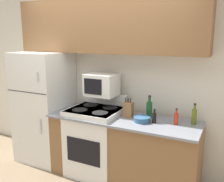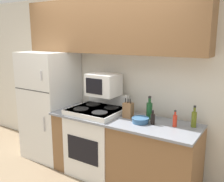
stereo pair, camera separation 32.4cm
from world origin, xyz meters
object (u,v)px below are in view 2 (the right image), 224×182
bottle_olive_oil (194,119)px  bottle_hot_sauce (175,120)px  refrigerator (50,105)px  bowl (140,120)px  microwave (104,85)px  bottle_wine_green (149,110)px  knife_block (128,110)px  stove (97,139)px  bottle_soy_sauce (153,119)px

bottle_olive_oil → bottle_hot_sauce: bearing=-151.1°
refrigerator → bowl: size_ratio=7.94×
microwave → bottle_olive_oil: 1.29m
bottle_olive_oil → refrigerator: bearing=-176.9°
bowl → bottle_hot_sauce: bearing=13.6°
microwave → bowl: microwave is taller
bottle_wine_green → bottle_olive_oil: bearing=0.2°
refrigerator → knife_block: bearing=0.7°
refrigerator → bottle_wine_green: (1.67, 0.12, 0.15)m
bowl → bottle_olive_oil: bearing=18.9°
bowl → bottle_hot_sauce: (0.40, 0.10, 0.04)m
knife_block → bottle_olive_oil: size_ratio=1.00×
stove → knife_block: knife_block is taller
refrigerator → microwave: (0.98, 0.09, 0.42)m
bowl → bottle_soy_sauce: bearing=9.9°
stove → bowl: (0.70, -0.04, 0.43)m
microwave → bottle_soy_sauce: (0.82, -0.15, -0.31)m
bottle_hot_sauce → bowl: bearing=-166.4°
microwave → bottle_wine_green: bearing=2.2°
bowl → refrigerator: bearing=177.2°
knife_block → bowl: 0.26m
stove → bottle_soy_sauce: (0.84, -0.01, 0.46)m
stove → microwave: size_ratio=2.65×
bottle_wine_green → bottle_hot_sauce: 0.39m
microwave → bottle_olive_oil: size_ratio=1.62×
refrigerator → bottle_wine_green: bearing=4.1°
refrigerator → bottle_soy_sauce: (1.80, -0.06, 0.11)m
microwave → bottle_wine_green: 0.74m
bottle_olive_oil → bottle_soy_sauce: (-0.44, -0.18, -0.03)m
microwave → refrigerator: bearing=-174.6°
bottle_wine_green → bottle_hot_sauce: bearing=-15.5°
bottle_hot_sauce → bottle_soy_sauce: bottle_hot_sauce is taller
bottle_olive_oil → bottle_soy_sauce: bottle_olive_oil is taller
bottle_hot_sauce → bottle_soy_sauce: 0.26m
bowl → bottle_hot_sauce: size_ratio=1.07×
bowl → bottle_soy_sauce: 0.16m
bottle_wine_green → bowl: bearing=-97.7°
stove → bottle_soy_sauce: stove is taller
stove → bowl: size_ratio=5.20×
bottle_wine_green → knife_block: bearing=-158.1°
stove → microwave: (0.03, 0.14, 0.78)m
bottle_wine_green → bottle_hot_sauce: bottle_wine_green is taller
knife_block → bottle_wine_green: size_ratio=0.87×
stove → knife_block: 0.68m
knife_block → bowl: bearing=-23.4°
refrigerator → bottle_hot_sauce: 2.05m
microwave → bowl: (0.67, -0.17, -0.35)m
bottle_wine_green → refrigerator: bearing=-175.9°
bowl → bottle_olive_oil: 0.63m
refrigerator → bowl: bearing=-2.8°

